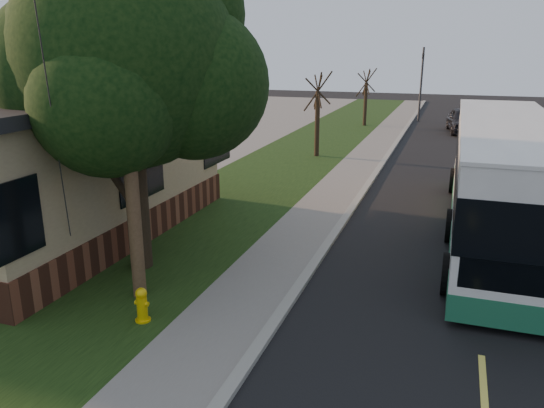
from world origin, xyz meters
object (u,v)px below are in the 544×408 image
Objects in this scene: bare_tree_far at (366,98)px; transit_bus at (504,176)px; fire_hydrant at (142,305)px; dumpster at (105,177)px; bare_tree_near at (317,116)px; traffic_signal at (421,79)px; distant_car at (464,120)px; utility_pole at (124,92)px; leafy_tree at (131,62)px.

bare_tree_far reaches higher than transit_bus.
fire_hydrant is 10.87m from dumpster.
bare_tree_near is 0.78× the size of traffic_signal.
bare_tree_far is 6.87m from distant_car.
utility_pole is 1.94m from leafy_tree.
leafy_tree reaches higher than bare_tree_near.
bare_tree_near is at bearing 90.66° from utility_pole.
utility_pole is at bearing 125.38° from fire_hydrant.
bare_tree_near is at bearing 129.76° from transit_bus.
leafy_tree is at bearing -92.45° from bare_tree_far.
traffic_signal is at bearing 75.96° from bare_tree_near.
traffic_signal is 27.60m from dumpster.
bare_tree_far is 5.44m from traffic_signal.
utility_pole is 10.44m from dumpster.
bare_tree_far reaches higher than distant_car.
transit_bus is at bearing -94.50° from distant_car.
bare_tree_near is 2.93× the size of dumpster.
bare_tree_near is (0.67, 15.35, -3.02)m from leafy_tree.
utility_pole reaches higher than dumpster.
leafy_tree is at bearing -98.47° from traffic_signal.
dumpster is at bearing 179.20° from transit_bus.
leafy_tree reaches higher than traffic_signal.
leafy_tree reaches higher than bare_tree_far.
dumpster reaches higher than fire_hydrant.
bare_tree_near is 12.01m from bare_tree_far.
fire_hydrant is 0.50× the size of dumpster.
utility_pole reaches higher than transit_bus.
leafy_tree reaches higher than transit_bus.
dumpster is 24.73m from distant_car.
transit_bus is at bearing -50.24° from bare_tree_near.
fire_hydrant is at bearing -59.33° from leafy_tree.
fire_hydrant is 11.04m from transit_bus.
traffic_signal is (4.67, 31.35, -2.00)m from leafy_tree.
bare_tree_far is (1.17, 27.35, -3.16)m from leafy_tree.
utility_pole is (-0.71, 0.99, 4.20)m from fire_hydrant.
bare_tree_far is at bearing 87.55° from leafy_tree.
distant_car is at bearing -6.05° from bare_tree_far.
fire_hydrant is 0.08× the size of utility_pole.
fire_hydrant is 29.97m from distant_car.
distant_car is at bearing 73.47° from leafy_tree.
utility_pole is 33.26m from traffic_signal.
bare_tree_near is at bearing 58.00° from dumpster.
distant_car reaches higher than fire_hydrant.
dumpster is at bearing -129.35° from distant_car.
utility_pole reaches higher than leafy_tree.
bare_tree_far is at bearing 73.25° from dumpster.
utility_pole is 1.65× the size of traffic_signal.
fire_hydrant is at bearing -89.24° from bare_tree_far.
distant_car is at bearing 57.35° from bare_tree_near.
dumpster is (-6.00, -9.60, -1.50)m from bare_tree_near.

